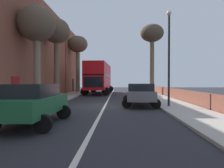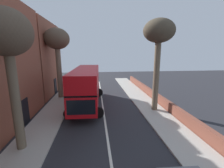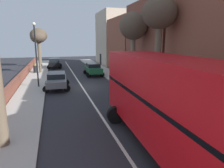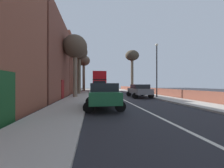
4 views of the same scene
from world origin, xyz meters
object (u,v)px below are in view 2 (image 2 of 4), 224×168
double_decker_bus (87,85)px  street_tree_left_0 (57,42)px  street_tree_right_5 (159,36)px  street_tree_left_2 (7,38)px

double_decker_bus → street_tree_left_0: (-3.52, 3.22, 4.62)m
double_decker_bus → street_tree_left_0: street_tree_left_0 is taller
street_tree_right_5 → street_tree_left_0: bearing=151.8°
street_tree_left_0 → street_tree_left_2: street_tree_left_0 is taller
double_decker_bus → street_tree_right_5: (6.83, -2.32, 4.91)m
street_tree_left_2 → double_decker_bus: bearing=64.4°
double_decker_bus → street_tree_right_5: size_ratio=1.18×
double_decker_bus → street_tree_left_2: (-3.57, -7.46, 4.14)m
street_tree_left_2 → street_tree_right_5: (10.40, 5.14, 0.77)m
street_tree_left_0 → street_tree_left_2: bearing=-90.3°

